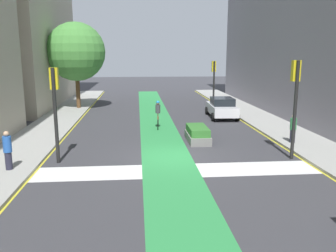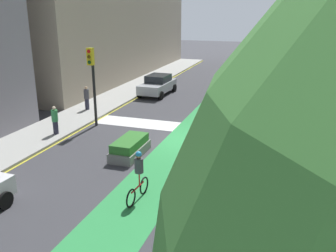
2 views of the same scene
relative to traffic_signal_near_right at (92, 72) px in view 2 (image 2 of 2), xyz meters
name	(u,v)px [view 2 (image 2 of 2)]	position (x,y,z in m)	size (l,w,h in m)	color
ground_plane	(182,139)	(-5.54, 0.64, -3.19)	(120.00, 120.00, 0.00)	#38383D
bike_lane_paint	(187,140)	(-5.85, 0.64, -3.19)	(2.40, 60.00, 0.01)	#2D8C47
crosswalk_band	(192,128)	(-5.54, -1.36, -3.19)	(12.00, 1.80, 0.01)	silver
sidewalk_left	(334,155)	(-13.04, 0.64, -3.12)	(3.00, 60.00, 0.15)	#9E9E99
curb_stripe_left	(300,153)	(-11.54, 0.64, -3.19)	(0.16, 60.00, 0.01)	yellow
sidewalk_right	(61,125)	(1.96, 0.64, -3.12)	(3.00, 60.00, 0.15)	#9E9E99
curb_stripe_right	(83,128)	(0.46, 0.64, -3.19)	(0.16, 60.00, 0.01)	yellow
traffic_signal_near_right	(92,72)	(0.00, 0.00, 0.00)	(0.35, 0.52, 4.57)	black
traffic_signal_near_left	(291,90)	(-10.82, 0.34, -0.20)	(0.35, 0.52, 4.27)	black
car_silver_right_near	(158,85)	(-0.67, -8.98, -2.39)	(2.16, 4.27, 1.57)	#B2B7BF
cyclist_in_lane	(138,175)	(-5.87, 7.33, -2.22)	(0.32, 1.73, 1.86)	black
pedestrian_sidewalk_right_a	(87,98)	(2.10, -2.69, -2.25)	(0.34, 0.34, 1.58)	#262638
pedestrian_sidewalk_left_a	(323,126)	(-12.54, -1.03, -2.22)	(0.34, 0.34, 1.63)	#262638
pedestrian_sidewalk_right_b	(55,120)	(1.11, 2.32, -2.27)	(0.34, 0.34, 1.54)	#262638
median_planter	(130,148)	(-3.85, 3.59, -2.79)	(1.15, 2.53, 0.85)	slate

